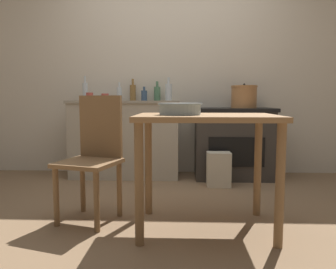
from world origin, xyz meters
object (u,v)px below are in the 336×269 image
object	(u,v)px
chair	(94,154)
bottle_far_left	(133,92)
stove	(233,143)
bottle_left	(157,93)
work_table	(206,135)
bottle_center	(144,95)
cup_right	(90,97)
bottle_mid_left	(169,92)
bottle_center_left	(119,94)
cup_mid_right	(105,97)
mixing_bowl_large	(180,108)
flour_sack	(219,169)
bottle_center_right	(85,91)
stock_pot	(244,97)

from	to	relation	value
chair	bottle_far_left	distance (m)	1.64
stove	bottle_left	size ratio (longest dim) A/B	3.92
work_table	bottle_left	size ratio (longest dim) A/B	4.11
bottle_center	cup_right	bearing A→B (deg)	-150.96
bottle_far_left	cup_right	size ratio (longest dim) A/B	2.92
bottle_mid_left	bottle_center_left	xyz separation A→B (m)	(-0.58, -0.02, -0.02)
bottle_center	cup_mid_right	size ratio (longest dim) A/B	1.99
mixing_bowl_large	bottle_left	size ratio (longest dim) A/B	1.28
stove	chair	distance (m)	1.87
flour_sack	mixing_bowl_large	size ratio (longest dim) A/B	1.22
bottle_center_left	bottle_center	xyz separation A→B (m)	(0.28, 0.09, -0.02)
flour_sack	bottle_center_right	size ratio (longest dim) A/B	1.24
cup_mid_right	bottle_center_left	bearing A→B (deg)	31.42
chair	bottle_center_left	distance (m)	1.52
bottle_mid_left	cup_mid_right	distance (m)	0.74
bottle_left	bottle_far_left	bearing A→B (deg)	179.75
bottle_center	flour_sack	bearing A→B (deg)	-34.46
bottle_center_right	bottle_left	bearing A→B (deg)	6.02
bottle_far_left	flour_sack	bearing A→B (deg)	-31.45
stove	bottle_far_left	world-z (taller)	bottle_far_left
flour_sack	bottle_center_right	bearing A→B (deg)	161.72
stove	bottle_far_left	distance (m)	1.34
bottle_center_left	bottle_center_right	bearing A→B (deg)	176.76
bottle_center_right	flour_sack	bearing A→B (deg)	-18.28
stove	chair	bearing A→B (deg)	-132.53
stove	bottle_center_left	world-z (taller)	bottle_center_left
bottle_far_left	bottle_center	bearing A→B (deg)	-9.37
bottle_left	bottle_center	bearing A→B (deg)	-172.01
cup_right	mixing_bowl_large	bearing A→B (deg)	-54.71
bottle_mid_left	bottle_far_left	bearing A→B (deg)	168.21
bottle_far_left	bottle_mid_left	distance (m)	0.45
chair	mixing_bowl_large	distance (m)	0.77
bottle_center_right	cup_mid_right	xyz separation A→B (m)	(0.26, -0.11, -0.07)
stove	bottle_center	xyz separation A→B (m)	(-1.05, 0.16, 0.55)
bottle_center_right	mixing_bowl_large	bearing A→B (deg)	-56.00
stove	bottle_mid_left	size ratio (longest dim) A/B	3.33
stove	cup_mid_right	bearing A→B (deg)	-179.14
bottle_mid_left	cup_right	distance (m)	0.91
stock_pot	bottle_left	xyz separation A→B (m)	(-1.00, 0.20, 0.04)
bottle_left	cup_mid_right	distance (m)	0.62
work_table	stock_pot	distance (m)	1.66
stock_pot	cup_mid_right	size ratio (longest dim) A/B	3.53
bottle_far_left	stock_pot	bearing A→B (deg)	-8.69
mixing_bowl_large	bottle_center_left	xyz separation A→B (m)	(-0.72, 1.66, 0.13)
bottle_mid_left	bottle_center_right	distance (m)	0.99
bottle_far_left	cup_mid_right	bearing A→B (deg)	-144.87
chair	stock_pot	distance (m)	1.98
bottle_mid_left	bottle_center	world-z (taller)	bottle_mid_left
flour_sack	stock_pot	world-z (taller)	stock_pot
work_table	bottle_center	distance (m)	1.85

